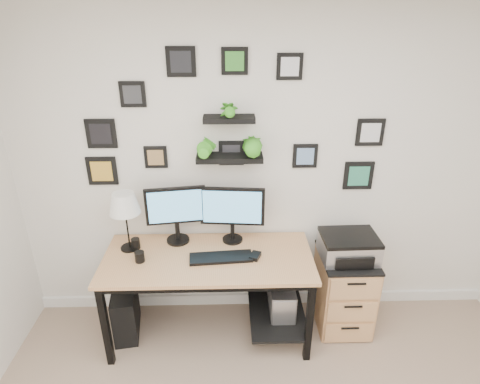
{
  "coord_description": "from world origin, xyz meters",
  "views": [
    {
      "loc": [
        -0.3,
        -0.94,
        2.48
      ],
      "look_at": [
        -0.22,
        1.83,
        1.2
      ],
      "focal_mm": 30.0,
      "sensor_mm": 36.0,
      "label": 1
    }
  ],
  "objects_px": {
    "mug": "(140,257)",
    "pc_tower_black": "(126,311)",
    "monitor_left": "(176,211)",
    "desk": "(213,267)",
    "monitor_right": "(232,210)",
    "file_cabinet": "(344,290)",
    "printer": "(349,247)",
    "table_lamp": "(124,205)",
    "pc_tower_grey": "(281,304)"
  },
  "relations": [
    {
      "from": "printer",
      "to": "monitor_left",
      "type": "bearing_deg",
      "value": 173.69
    },
    {
      "from": "monitor_right",
      "to": "pc_tower_black",
      "type": "distance_m",
      "value": 1.23
    },
    {
      "from": "monitor_left",
      "to": "monitor_right",
      "type": "distance_m",
      "value": 0.44
    },
    {
      "from": "table_lamp",
      "to": "file_cabinet",
      "type": "bearing_deg",
      "value": -1.46
    },
    {
      "from": "monitor_right",
      "to": "printer",
      "type": "xyz_separation_m",
      "value": [
        0.91,
        -0.15,
        -0.26
      ]
    },
    {
      "from": "monitor_right",
      "to": "table_lamp",
      "type": "height_order",
      "value": "table_lamp"
    },
    {
      "from": "monitor_left",
      "to": "pc_tower_black",
      "type": "xyz_separation_m",
      "value": [
        -0.44,
        -0.19,
        -0.82
      ]
    },
    {
      "from": "printer",
      "to": "file_cabinet",
      "type": "bearing_deg",
      "value": 50.71
    },
    {
      "from": "mug",
      "to": "pc_tower_black",
      "type": "bearing_deg",
      "value": 156.28
    },
    {
      "from": "pc_tower_grey",
      "to": "desk",
      "type": "bearing_deg",
      "value": -176.11
    },
    {
      "from": "desk",
      "to": "table_lamp",
      "type": "height_order",
      "value": "table_lamp"
    },
    {
      "from": "desk",
      "to": "printer",
      "type": "xyz_separation_m",
      "value": [
        1.07,
        0.04,
        0.14
      ]
    },
    {
      "from": "pc_tower_black",
      "to": "monitor_right",
      "type": "bearing_deg",
      "value": 3.45
    },
    {
      "from": "monitor_left",
      "to": "file_cabinet",
      "type": "height_order",
      "value": "monitor_left"
    },
    {
      "from": "monitor_right",
      "to": "mug",
      "type": "relative_size",
      "value": 6.25
    },
    {
      "from": "pc_tower_black",
      "to": "printer",
      "type": "height_order",
      "value": "printer"
    },
    {
      "from": "pc_tower_black",
      "to": "pc_tower_grey",
      "type": "distance_m",
      "value": 1.29
    },
    {
      "from": "table_lamp",
      "to": "pc_tower_grey",
      "type": "relative_size",
      "value": 1.08
    },
    {
      "from": "monitor_right",
      "to": "file_cabinet",
      "type": "relative_size",
      "value": 0.76
    },
    {
      "from": "mug",
      "to": "desk",
      "type": "bearing_deg",
      "value": 8.55
    },
    {
      "from": "monitor_right",
      "to": "table_lamp",
      "type": "bearing_deg",
      "value": -173.66
    },
    {
      "from": "monitor_right",
      "to": "printer",
      "type": "distance_m",
      "value": 0.96
    },
    {
      "from": "file_cabinet",
      "to": "printer",
      "type": "relative_size",
      "value": 1.52
    },
    {
      "from": "monitor_left",
      "to": "mug",
      "type": "bearing_deg",
      "value": -132.66
    },
    {
      "from": "desk",
      "to": "pc_tower_grey",
      "type": "height_order",
      "value": "desk"
    },
    {
      "from": "desk",
      "to": "printer",
      "type": "height_order",
      "value": "printer"
    },
    {
      "from": "pc_tower_grey",
      "to": "monitor_left",
      "type": "bearing_deg",
      "value": 169.43
    },
    {
      "from": "pc_tower_black",
      "to": "pc_tower_grey",
      "type": "relative_size",
      "value": 0.92
    },
    {
      "from": "desk",
      "to": "pc_tower_grey",
      "type": "bearing_deg",
      "value": 3.89
    },
    {
      "from": "table_lamp",
      "to": "printer",
      "type": "relative_size",
      "value": 1.09
    },
    {
      "from": "monitor_left",
      "to": "pc_tower_grey",
      "type": "bearing_deg",
      "value": -10.57
    },
    {
      "from": "desk",
      "to": "pc_tower_grey",
      "type": "distance_m",
      "value": 0.69
    },
    {
      "from": "monitor_left",
      "to": "printer",
      "type": "distance_m",
      "value": 1.39
    },
    {
      "from": "mug",
      "to": "pc_tower_grey",
      "type": "distance_m",
      "value": 1.24
    },
    {
      "from": "table_lamp",
      "to": "pc_tower_black",
      "type": "bearing_deg",
      "value": -127.05
    },
    {
      "from": "pc_tower_black",
      "to": "mug",
      "type": "bearing_deg",
      "value": -32.37
    },
    {
      "from": "monitor_left",
      "to": "printer",
      "type": "xyz_separation_m",
      "value": [
        1.35,
        -0.15,
        -0.26
      ]
    },
    {
      "from": "mug",
      "to": "pc_tower_black",
      "type": "xyz_separation_m",
      "value": [
        -0.19,
        0.08,
        -0.59
      ]
    },
    {
      "from": "monitor_right",
      "to": "pc_tower_grey",
      "type": "relative_size",
      "value": 1.15
    },
    {
      "from": "table_lamp",
      "to": "pc_tower_black",
      "type": "distance_m",
      "value": 0.94
    },
    {
      "from": "monitor_right",
      "to": "mug",
      "type": "bearing_deg",
      "value": -158.52
    },
    {
      "from": "mug",
      "to": "pc_tower_grey",
      "type": "relative_size",
      "value": 0.18
    },
    {
      "from": "mug",
      "to": "monitor_left",
      "type": "bearing_deg",
      "value": 47.34
    },
    {
      "from": "monitor_right",
      "to": "printer",
      "type": "height_order",
      "value": "monitor_right"
    },
    {
      "from": "desk",
      "to": "table_lamp",
      "type": "relative_size",
      "value": 3.34
    },
    {
      "from": "mug",
      "to": "pc_tower_grey",
      "type": "height_order",
      "value": "mug"
    },
    {
      "from": "desk",
      "to": "monitor_right",
      "type": "height_order",
      "value": "monitor_right"
    },
    {
      "from": "monitor_right",
      "to": "pc_tower_grey",
      "type": "distance_m",
      "value": 0.92
    },
    {
      "from": "pc_tower_black",
      "to": "printer",
      "type": "xyz_separation_m",
      "value": [
        1.8,
        0.04,
        0.56
      ]
    },
    {
      "from": "mug",
      "to": "printer",
      "type": "bearing_deg",
      "value": 4.48
    }
  ]
}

